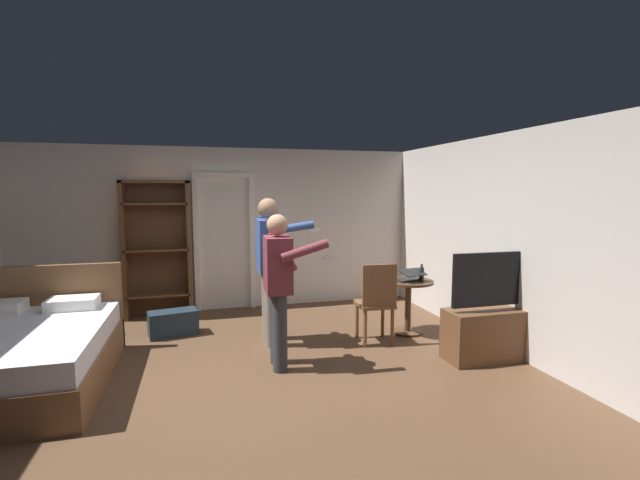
{
  "coord_description": "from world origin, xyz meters",
  "views": [
    {
      "loc": [
        -0.35,
        -4.26,
        1.85
      ],
      "look_at": [
        0.96,
        0.53,
        1.3
      ],
      "focal_mm": 24.75,
      "sensor_mm": 36.0,
      "label": 1
    }
  ],
  "objects_px": {
    "bed": "(14,356)",
    "person_striped_shirt": "(270,259)",
    "person_blue_shirt": "(279,280)",
    "tv_flatscreen": "(491,327)",
    "suitcase_dark": "(85,328)",
    "suitcase_small": "(173,323)",
    "wooden_chair": "(377,300)",
    "side_table": "(408,298)",
    "bookshelf": "(158,244)",
    "laptop": "(409,277)",
    "bottle_on_table": "(422,274)"
  },
  "relations": [
    {
      "from": "tv_flatscreen",
      "to": "bookshelf",
      "type": "bearing_deg",
      "value": 143.19
    },
    {
      "from": "tv_flatscreen",
      "to": "person_blue_shirt",
      "type": "height_order",
      "value": "person_blue_shirt"
    },
    {
      "from": "suitcase_small",
      "to": "bed",
      "type": "bearing_deg",
      "value": -150.7
    },
    {
      "from": "laptop",
      "to": "suitcase_small",
      "type": "distance_m",
      "value": 3.09
    },
    {
      "from": "person_blue_shirt",
      "to": "laptop",
      "type": "bearing_deg",
      "value": 19.08
    },
    {
      "from": "side_table",
      "to": "wooden_chair",
      "type": "relative_size",
      "value": 0.71
    },
    {
      "from": "bottle_on_table",
      "to": "laptop",
      "type": "bearing_deg",
      "value": 166.48
    },
    {
      "from": "bed",
      "to": "laptop",
      "type": "relative_size",
      "value": 5.08
    },
    {
      "from": "bed",
      "to": "person_blue_shirt",
      "type": "height_order",
      "value": "person_blue_shirt"
    },
    {
      "from": "bookshelf",
      "to": "suitcase_dark",
      "type": "relative_size",
      "value": 4.06
    },
    {
      "from": "bookshelf",
      "to": "side_table",
      "type": "xyz_separation_m",
      "value": [
        3.19,
        -1.7,
        -0.61
      ]
    },
    {
      "from": "person_blue_shirt",
      "to": "suitcase_small",
      "type": "relative_size",
      "value": 2.7
    },
    {
      "from": "bed",
      "to": "suitcase_small",
      "type": "distance_m",
      "value": 1.81
    },
    {
      "from": "tv_flatscreen",
      "to": "person_striped_shirt",
      "type": "xyz_separation_m",
      "value": [
        -2.27,
        1.16,
        0.68
      ]
    },
    {
      "from": "laptop",
      "to": "person_striped_shirt",
      "type": "bearing_deg",
      "value": 174.95
    },
    {
      "from": "side_table",
      "to": "wooden_chair",
      "type": "bearing_deg",
      "value": -154.42
    },
    {
      "from": "suitcase_small",
      "to": "person_blue_shirt",
      "type": "bearing_deg",
      "value": -62.07
    },
    {
      "from": "wooden_chair",
      "to": "suitcase_dark",
      "type": "distance_m",
      "value": 3.63
    },
    {
      "from": "bookshelf",
      "to": "laptop",
      "type": "bearing_deg",
      "value": -28.79
    },
    {
      "from": "side_table",
      "to": "laptop",
      "type": "xyz_separation_m",
      "value": [
        -0.02,
        -0.04,
        0.28
      ]
    },
    {
      "from": "side_table",
      "to": "laptop",
      "type": "relative_size",
      "value": 1.76
    },
    {
      "from": "side_table",
      "to": "person_blue_shirt",
      "type": "xyz_separation_m",
      "value": [
        -1.81,
        -0.66,
        0.45
      ]
    },
    {
      "from": "person_striped_shirt",
      "to": "side_table",
      "type": "bearing_deg",
      "value": -3.66
    },
    {
      "from": "tv_flatscreen",
      "to": "person_blue_shirt",
      "type": "distance_m",
      "value": 2.39
    },
    {
      "from": "bookshelf",
      "to": "suitcase_small",
      "type": "height_order",
      "value": "bookshelf"
    },
    {
      "from": "bed",
      "to": "person_striped_shirt",
      "type": "bearing_deg",
      "value": 13.26
    },
    {
      "from": "bed",
      "to": "tv_flatscreen",
      "type": "xyz_separation_m",
      "value": [
        4.79,
        -0.57,
        0.05
      ]
    },
    {
      "from": "tv_flatscreen",
      "to": "wooden_chair",
      "type": "distance_m",
      "value": 1.31
    },
    {
      "from": "side_table",
      "to": "suitcase_dark",
      "type": "xyz_separation_m",
      "value": [
        -4.0,
        0.79,
        -0.31
      ]
    },
    {
      "from": "person_blue_shirt",
      "to": "suitcase_small",
      "type": "bearing_deg",
      "value": 129.91
    },
    {
      "from": "person_blue_shirt",
      "to": "suitcase_small",
      "type": "distance_m",
      "value": 1.94
    },
    {
      "from": "tv_flatscreen",
      "to": "suitcase_dark",
      "type": "height_order",
      "value": "tv_flatscreen"
    },
    {
      "from": "wooden_chair",
      "to": "person_blue_shirt",
      "type": "xyz_separation_m",
      "value": [
        -1.25,
        -0.4,
        0.38
      ]
    },
    {
      "from": "bookshelf",
      "to": "bottle_on_table",
      "type": "xyz_separation_m",
      "value": [
        3.33,
        -1.78,
        -0.28
      ]
    },
    {
      "from": "tv_flatscreen",
      "to": "suitcase_small",
      "type": "relative_size",
      "value": 2.0
    },
    {
      "from": "wooden_chair",
      "to": "person_striped_shirt",
      "type": "distance_m",
      "value": 1.38
    },
    {
      "from": "side_table",
      "to": "suitcase_small",
      "type": "xyz_separation_m",
      "value": [
        -2.95,
        0.71,
        -0.31
      ]
    },
    {
      "from": "side_table",
      "to": "suitcase_small",
      "type": "height_order",
      "value": "side_table"
    },
    {
      "from": "bed",
      "to": "person_striped_shirt",
      "type": "distance_m",
      "value": 2.7
    },
    {
      "from": "bookshelf",
      "to": "bottle_on_table",
      "type": "height_order",
      "value": "bookshelf"
    },
    {
      "from": "bed",
      "to": "laptop",
      "type": "height_order",
      "value": "bed"
    },
    {
      "from": "person_blue_shirt",
      "to": "side_table",
      "type": "bearing_deg",
      "value": 20.07
    },
    {
      "from": "bed",
      "to": "bottle_on_table",
      "type": "xyz_separation_m",
      "value": [
        4.45,
        0.4,
        0.49
      ]
    },
    {
      "from": "person_blue_shirt",
      "to": "person_striped_shirt",
      "type": "relative_size",
      "value": 0.91
    },
    {
      "from": "tv_flatscreen",
      "to": "side_table",
      "type": "distance_m",
      "value": 1.16
    },
    {
      "from": "tv_flatscreen",
      "to": "person_striped_shirt",
      "type": "bearing_deg",
      "value": 152.88
    },
    {
      "from": "laptop",
      "to": "bottle_on_table",
      "type": "relative_size",
      "value": 1.8
    },
    {
      "from": "tv_flatscreen",
      "to": "side_table",
      "type": "bearing_deg",
      "value": 114.76
    },
    {
      "from": "bed",
      "to": "side_table",
      "type": "bearing_deg",
      "value": 6.36
    },
    {
      "from": "laptop",
      "to": "suitcase_small",
      "type": "height_order",
      "value": "laptop"
    }
  ]
}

